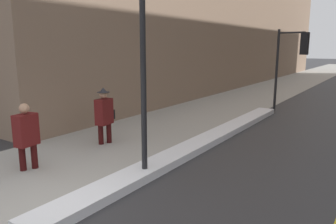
{
  "coord_description": "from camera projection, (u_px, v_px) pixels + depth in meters",
  "views": [
    {
      "loc": [
        4.41,
        -3.06,
        2.77
      ],
      "look_at": [
        -0.4,
        4.0,
        1.05
      ],
      "focal_mm": 35.0,
      "sensor_mm": 36.0,
      "label": 1
    }
  ],
  "objects": [
    {
      "name": "ground_plane",
      "position": [
        53.0,
        215.0,
        5.46
      ],
      "size": [
        160.0,
        160.0,
        0.0
      ],
      "primitive_type": "plane",
      "color": "#2D2D30"
    },
    {
      "name": "sidewalk_slab",
      "position": [
        253.0,
        96.0,
        18.72
      ],
      "size": [
        4.0,
        80.0,
        0.01
      ],
      "color": "#9E9B93",
      "rests_on": "ground"
    },
    {
      "name": "snow_bank_curb",
      "position": [
        204.0,
        142.0,
        9.34
      ],
      "size": [
        0.65,
        11.28,
        0.19
      ],
      "color": "white",
      "rests_on": "ground"
    },
    {
      "name": "lamp_post",
      "position": [
        143.0,
        31.0,
        6.48
      ],
      "size": [
        0.28,
        0.28,
        5.14
      ],
      "color": "black",
      "rests_on": "ground"
    },
    {
      "name": "traffic_light_near",
      "position": [
        294.0,
        53.0,
        13.67
      ],
      "size": [
        1.31,
        0.33,
        3.48
      ],
      "rotation": [
        0.0,
        0.0,
        -0.1
      ],
      "color": "black",
      "rests_on": "ground"
    },
    {
      "name": "pedestrian_trailing",
      "position": [
        26.0,
        134.0,
        7.31
      ],
      "size": [
        0.36,
        0.53,
        1.54
      ],
      "rotation": [
        0.0,
        0.0,
        -1.43
      ],
      "color": "#340C0C",
      "rests_on": "ground"
    },
    {
      "name": "pedestrian_in_fedora",
      "position": [
        104.0,
        113.0,
        9.31
      ],
      "size": [
        0.36,
        0.73,
        1.64
      ],
      "rotation": [
        0.0,
        0.0,
        -1.43
      ],
      "color": "#340C0C",
      "rests_on": "ground"
    }
  ]
}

